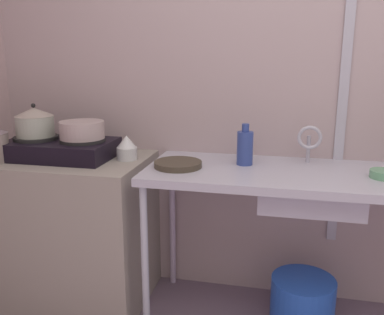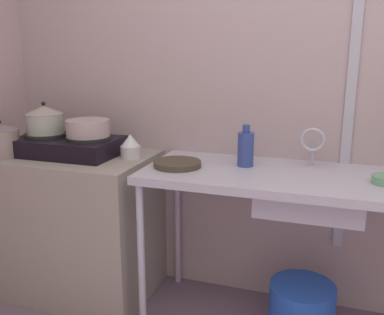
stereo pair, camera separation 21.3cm
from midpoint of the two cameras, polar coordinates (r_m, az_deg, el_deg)
name	(u,v)px [view 1 (the left image)]	position (r m, az deg, el deg)	size (l,w,h in m)	color
wall_back	(319,85)	(2.34, 14.41, 9.57)	(4.52, 0.10, 2.46)	#A89496
wall_metal_strip	(346,62)	(2.29, 17.76, 12.35)	(0.05, 0.01, 1.97)	#A9A7B6
counter_concrete	(68,228)	(2.56, -18.96, -9.15)	(0.93, 0.59, 0.83)	gray
counter_sink	(322,184)	(2.08, 14.54, -3.61)	(1.73, 0.59, 0.83)	#A9A7B6
stove	(60,148)	(2.43, -20.00, 1.18)	(0.58, 0.36, 0.11)	black
pot_on_left_burner	(35,122)	(2.48, -23.00, 4.47)	(0.21, 0.21, 0.18)	#999F8F
pot_on_right_burner	(82,130)	(2.34, -17.32, 3.59)	(0.24, 0.24, 0.09)	#A79492
percolator	(127,148)	(2.29, -11.53, 1.27)	(0.11, 0.11, 0.13)	silver
sink_basin	(310,189)	(2.07, 12.99, -4.32)	(0.48, 0.37, 0.16)	#A9A7B6
faucet	(309,140)	(2.19, 13.07, 2.37)	(0.12, 0.07, 0.20)	#A9A7B6
frying_pan	(178,164)	(2.11, -4.83, -0.96)	(0.24, 0.24, 0.03)	#3D3428
small_bowl_on_drainboard	(384,174)	(2.06, 22.11, -2.17)	(0.13, 0.13, 0.04)	#5D996F
bottle_by_sink	(245,147)	(2.14, 4.42, 1.36)	(0.08, 0.08, 0.21)	navy
bucket_on_floor	(302,304)	(2.32, 12.14, -18.96)	(0.32, 0.32, 0.28)	#204DB5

